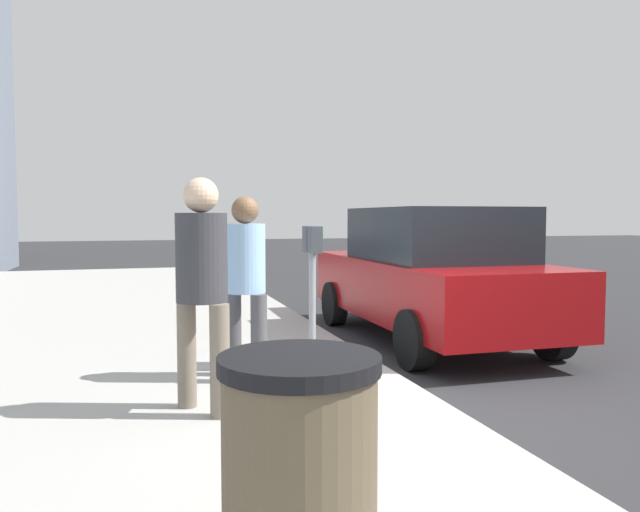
# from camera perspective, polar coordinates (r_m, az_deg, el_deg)

# --- Properties ---
(ground_plane) EXTENTS (80.00, 80.00, 0.00)m
(ground_plane) POSITION_cam_1_polar(r_m,az_deg,el_deg) (5.38, 10.74, -14.26)
(ground_plane) COLOR #2B2B2D
(ground_plane) RESTS_ON ground
(sidewalk_slab) EXTENTS (28.00, 6.00, 0.15)m
(sidewalk_slab) POSITION_cam_1_polar(r_m,az_deg,el_deg) (4.85, -24.04, -15.65)
(sidewalk_slab) COLOR #A8A59E
(sidewalk_slab) RESTS_ON ground_plane
(parking_meter) EXTENTS (0.36, 0.12, 1.41)m
(parking_meter) POSITION_cam_1_polar(r_m,az_deg,el_deg) (6.04, -0.72, -0.94)
(parking_meter) COLOR gray
(parking_meter) RESTS_ON sidewalk_slab
(pedestrian_at_meter) EXTENTS (0.47, 0.37, 1.69)m
(pedestrian_at_meter) POSITION_cam_1_polar(r_m,az_deg,el_deg) (5.67, -6.97, -1.60)
(pedestrian_at_meter) COLOR #47474C
(pedestrian_at_meter) RESTS_ON sidewalk_slab
(pedestrian_bystander) EXTENTS (0.48, 0.39, 1.80)m
(pedestrian_bystander) POSITION_cam_1_polar(r_m,az_deg,el_deg) (4.73, -10.97, -1.67)
(pedestrian_bystander) COLOR #726656
(pedestrian_bystander) RESTS_ON sidewalk_slab
(parked_sedan_near) EXTENTS (4.42, 2.00, 1.77)m
(parked_sedan_near) POSITION_cam_1_polar(r_m,az_deg,el_deg) (8.23, 10.31, -1.66)
(parked_sedan_near) COLOR maroon
(parked_sedan_near) RESTS_ON ground_plane
(trash_bin) EXTENTS (0.59, 0.59, 1.01)m
(trash_bin) POSITION_cam_1_polar(r_m,az_deg,el_deg) (2.37, -1.91, -21.20)
(trash_bin) COLOR brown
(trash_bin) RESTS_ON sidewalk_slab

